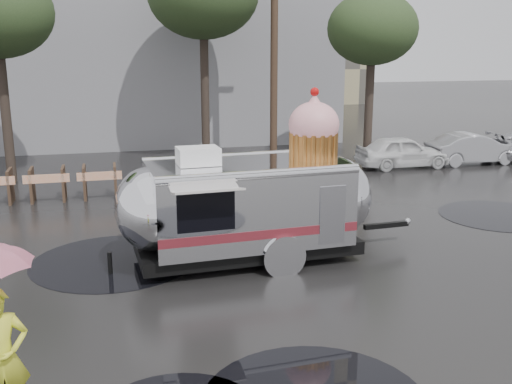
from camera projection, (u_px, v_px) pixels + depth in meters
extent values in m
plane|color=black|center=(353.00, 331.00, 9.75)|extent=(120.00, 120.00, 0.00)
cylinder|color=black|center=(114.00, 261.00, 12.89)|extent=(3.53, 3.53, 0.01)
cylinder|color=black|center=(498.00, 215.00, 16.33)|extent=(3.15, 3.15, 0.01)
cube|color=slate|center=(96.00, 4.00, 29.88)|extent=(22.00, 12.00, 13.00)
cylinder|color=#473323|center=(274.00, 45.00, 22.44)|extent=(0.28, 0.28, 9.00)
cylinder|color=#382D26|center=(4.00, 95.00, 19.68)|extent=(0.32, 0.32, 5.85)
cylinder|color=#382D26|center=(205.00, 75.00, 23.07)|extent=(0.32, 0.32, 6.75)
cylinder|color=#382D26|center=(369.00, 94.00, 22.74)|extent=(0.32, 0.32, 5.40)
ellipsoid|color=#23371A|center=(372.00, 29.00, 22.16)|extent=(3.36, 3.36, 2.64)
cube|color=#473323|center=(10.00, 186.00, 17.53)|extent=(0.08, 0.80, 1.00)
cube|color=#473323|center=(32.00, 185.00, 17.67)|extent=(0.08, 0.80, 1.00)
cube|color=#473323|center=(64.00, 183.00, 17.88)|extent=(0.08, 0.80, 1.00)
cube|color=#E5590C|center=(46.00, 179.00, 17.35)|extent=(1.30, 0.04, 0.25)
cube|color=#473323|center=(85.00, 182.00, 18.01)|extent=(0.08, 0.80, 1.00)
cube|color=#473323|center=(115.00, 181.00, 18.22)|extent=(0.08, 0.80, 1.00)
cube|color=#E5590C|center=(99.00, 176.00, 17.70)|extent=(1.30, 0.04, 0.25)
imported|color=silver|center=(403.00, 149.00, 22.51)|extent=(4.00, 1.80, 1.40)
imported|color=#B2B2B7|center=(473.00, 146.00, 23.20)|extent=(4.00, 1.80, 1.40)
cube|color=silver|center=(247.00, 201.00, 12.70)|extent=(4.24, 2.40, 1.68)
ellipsoid|color=silver|center=(336.00, 194.00, 13.29)|extent=(1.53, 2.23, 1.68)
ellipsoid|color=silver|center=(149.00, 209.00, 12.11)|extent=(1.53, 2.23, 1.68)
cube|color=black|center=(247.00, 245.00, 12.93)|extent=(4.78, 2.15, 0.28)
cylinder|color=black|center=(282.00, 257.00, 12.17)|extent=(0.67, 0.24, 0.65)
cylinder|color=black|center=(255.00, 230.00, 13.96)|extent=(0.67, 0.24, 0.65)
cylinder|color=silver|center=(285.00, 257.00, 12.04)|extent=(0.90, 0.15, 0.90)
cube|color=black|center=(386.00, 225.00, 13.87)|extent=(1.13, 0.18, 0.11)
sphere|color=silver|center=(408.00, 221.00, 14.02)|extent=(0.16, 0.16, 0.15)
cylinder|color=black|center=(110.00, 263.00, 12.12)|extent=(0.10, 0.10, 0.47)
cube|color=maroon|center=(262.00, 235.00, 11.81)|extent=(4.11, 0.28, 0.19)
cube|color=maroon|center=(234.00, 207.00, 13.79)|extent=(4.11, 0.28, 0.19)
cube|color=black|center=(206.00, 212.00, 11.33)|extent=(1.12, 0.10, 0.75)
cube|color=#B3ACA7|center=(208.00, 191.00, 11.01)|extent=(1.34, 0.54, 0.13)
cube|color=silver|center=(333.00, 215.00, 12.15)|extent=(0.56, 0.06, 1.22)
cube|color=white|center=(198.00, 156.00, 12.15)|extent=(0.88, 0.66, 0.36)
cylinder|color=#C07734|center=(313.00, 145.00, 12.86)|extent=(1.03, 1.03, 0.56)
ellipsoid|color=#FBA8AC|center=(314.00, 125.00, 12.75)|extent=(1.15, 1.15, 0.97)
cone|color=#FBA8AC|center=(314.00, 102.00, 12.63)|extent=(0.50, 0.50, 0.37)
sphere|color=red|center=(315.00, 92.00, 12.58)|extent=(0.20, 0.20, 0.19)
imported|color=yellow|center=(1.00, 359.00, 7.13)|extent=(0.76, 0.62, 1.80)
cylinder|color=black|center=(2.00, 365.00, 7.15)|extent=(0.02, 0.02, 1.65)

